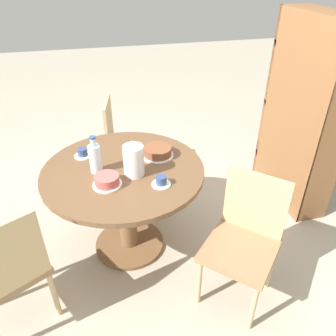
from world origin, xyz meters
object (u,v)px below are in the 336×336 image
(water_bottle, at_px, (95,158))
(cake_second, at_px, (107,181))
(chair_a, at_px, (244,239))
(chair_c, at_px, (6,269))
(coffee_pot, at_px, (134,160))
(cup_a, at_px, (161,181))
(chair_b, at_px, (125,142))
(bookshelf, at_px, (300,119))
(cup_b, at_px, (83,153))
(cake_main, at_px, (158,152))

(water_bottle, height_order, cake_second, water_bottle)
(chair_a, xyz_separation_m, chair_c, (-0.10, -1.42, 0.00))
(coffee_pot, relative_size, cup_a, 2.02)
(chair_b, relative_size, chair_c, 1.00)
(chair_b, bearing_deg, bookshelf, -99.21)
(cake_second, distance_m, cup_b, 0.43)
(chair_c, bearing_deg, chair_b, -150.74)
(water_bottle, bearing_deg, chair_b, 162.11)
(cup_a, bearing_deg, cake_main, 171.48)
(chair_a, height_order, chair_c, same)
(bookshelf, relative_size, cup_a, 13.14)
(chair_a, height_order, cup_b, chair_a)
(water_bottle, relative_size, cup_a, 2.12)
(chair_a, height_order, chair_b, same)
(coffee_pot, distance_m, cup_a, 0.24)
(cake_main, bearing_deg, cake_second, -54.04)
(cake_second, relative_size, cup_b, 1.50)
(chair_a, xyz_separation_m, water_bottle, (-0.59, -0.85, 0.37))
(chair_c, bearing_deg, water_bottle, -168.10)
(bookshelf, height_order, cake_second, bookshelf)
(cake_second, height_order, cup_b, cake_second)
(chair_a, xyz_separation_m, bookshelf, (-0.92, 0.90, 0.32))
(bookshelf, relative_size, cake_second, 8.75)
(bookshelf, bearing_deg, chair_a, 135.57)
(chair_a, distance_m, coffee_pot, 0.87)
(cup_a, height_order, cup_b, same)
(bookshelf, xyz_separation_m, water_bottle, (0.33, -1.75, 0.06))
(chair_c, bearing_deg, coffee_pot, 177.11)
(bookshelf, distance_m, cake_second, 1.77)
(cake_second, bearing_deg, cup_b, -160.61)
(chair_c, xyz_separation_m, coffee_pot, (-0.39, 0.81, 0.38))
(bookshelf, distance_m, cup_a, 1.49)
(chair_b, distance_m, coffee_pot, 1.04)
(chair_a, xyz_separation_m, cup_b, (-0.81, -0.94, 0.29))
(chair_a, xyz_separation_m, cake_second, (-0.41, -0.79, 0.30))
(chair_a, distance_m, cake_second, 0.94)
(cake_second, xyz_separation_m, cup_b, (-0.41, -0.14, -0.01))
(chair_b, distance_m, water_bottle, 0.99)
(bookshelf, height_order, cup_b, bookshelf)
(chair_a, height_order, bookshelf, bookshelf)
(chair_c, relative_size, cup_b, 7.08)
(cake_second, bearing_deg, cup_a, 77.11)
(cup_b, bearing_deg, bookshelf, 93.41)
(bookshelf, bearing_deg, cup_a, 113.50)
(chair_b, relative_size, cup_a, 7.08)
(bookshelf, xyz_separation_m, cup_b, (0.11, -1.84, -0.03))
(coffee_pot, height_order, cup_a, coffee_pot)
(chair_b, relative_size, coffee_pot, 3.50)
(chair_a, relative_size, cup_b, 7.08)
(coffee_pot, distance_m, cake_second, 0.22)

